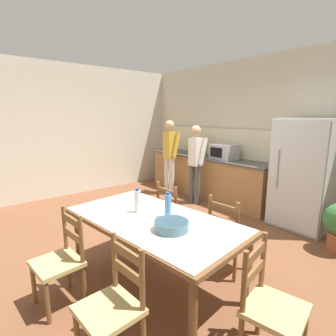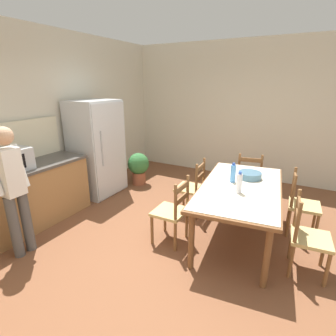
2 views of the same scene
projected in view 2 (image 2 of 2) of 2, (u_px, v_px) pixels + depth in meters
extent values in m
plane|color=brown|center=(178.00, 250.00, 3.36)|extent=(8.32, 8.32, 0.00)
cube|color=beige|center=(28.00, 122.00, 4.12)|extent=(6.52, 0.12, 2.90)
cube|color=beige|center=(246.00, 112.00, 5.63)|extent=(0.12, 5.20, 2.90)
cube|color=silver|center=(97.00, 148.00, 4.89)|extent=(0.85, 0.68, 1.75)
cube|color=silver|center=(111.00, 150.00, 4.73)|extent=(0.82, 0.02, 1.68)
cylinder|color=#A5AAB2|center=(102.00, 149.00, 4.48)|extent=(0.02, 0.02, 0.61)
cube|color=#B2B7BC|center=(9.00, 160.00, 3.49)|extent=(0.50, 0.38, 0.30)
cube|color=black|center=(14.00, 163.00, 3.36)|extent=(0.30, 0.01, 0.19)
cylinder|color=brown|center=(267.00, 258.00, 2.65)|extent=(0.07, 0.07, 0.71)
cylinder|color=brown|center=(271.00, 194.00, 4.17)|extent=(0.07, 0.07, 0.71)
cylinder|color=brown|center=(191.00, 241.00, 2.94)|extent=(0.07, 0.07, 0.71)
cylinder|color=brown|center=(221.00, 187.00, 4.45)|extent=(0.07, 0.07, 0.71)
cube|color=brown|center=(241.00, 188.00, 3.43)|extent=(2.02, 1.21, 0.04)
cube|color=beige|center=(241.00, 186.00, 3.43)|extent=(1.94, 1.16, 0.01)
cylinder|color=silver|center=(239.00, 183.00, 3.18)|extent=(0.07, 0.07, 0.24)
cylinder|color=#2D51B2|center=(240.00, 173.00, 3.13)|extent=(0.04, 0.04, 0.03)
cylinder|color=#4C8ED6|center=(233.00, 174.00, 3.52)|extent=(0.07, 0.07, 0.24)
cylinder|color=#2D51B2|center=(234.00, 164.00, 3.47)|extent=(0.04, 0.04, 0.03)
cylinder|color=slate|center=(250.00, 175.00, 3.68)|extent=(0.32, 0.32, 0.09)
cylinder|color=slate|center=(250.00, 173.00, 3.67)|extent=(0.31, 0.31, 0.02)
cylinder|color=brown|center=(165.00, 218.00, 3.74)|extent=(0.04, 0.04, 0.41)
cylinder|color=brown|center=(152.00, 230.00, 3.44)|extent=(0.04, 0.04, 0.41)
cylinder|color=brown|center=(187.00, 224.00, 3.59)|extent=(0.04, 0.04, 0.41)
cylinder|color=brown|center=(175.00, 237.00, 3.29)|extent=(0.04, 0.04, 0.41)
cube|color=tan|center=(170.00, 212.00, 3.45)|extent=(0.43, 0.41, 0.04)
cylinder|color=brown|center=(188.00, 192.00, 3.44)|extent=(0.04, 0.04, 0.46)
cylinder|color=brown|center=(176.00, 202.00, 3.14)|extent=(0.04, 0.04, 0.46)
cube|color=brown|center=(182.00, 187.00, 3.25)|extent=(0.36, 0.03, 0.07)
cube|color=brown|center=(182.00, 198.00, 3.30)|extent=(0.36, 0.03, 0.07)
cylinder|color=brown|center=(327.00, 270.00, 2.70)|extent=(0.04, 0.04, 0.41)
cylinder|color=brown|center=(323.00, 251.00, 3.02)|extent=(0.04, 0.04, 0.41)
cylinder|color=brown|center=(291.00, 262.00, 2.83)|extent=(0.04, 0.04, 0.41)
cylinder|color=brown|center=(291.00, 244.00, 3.15)|extent=(0.04, 0.04, 0.41)
cube|color=tan|center=(311.00, 239.00, 2.85)|extent=(0.45, 0.43, 0.04)
cylinder|color=brown|center=(298.00, 223.00, 2.68)|extent=(0.04, 0.04, 0.46)
cylinder|color=brown|center=(297.00, 208.00, 3.00)|extent=(0.04, 0.04, 0.46)
cube|color=brown|center=(299.00, 204.00, 2.80)|extent=(0.36, 0.05, 0.07)
cube|color=brown|center=(297.00, 217.00, 2.85)|extent=(0.36, 0.05, 0.07)
cylinder|color=brown|center=(316.00, 229.00, 3.46)|extent=(0.04, 0.04, 0.41)
cylinder|color=brown|center=(315.00, 217.00, 3.77)|extent=(0.04, 0.04, 0.41)
cylinder|color=brown|center=(288.00, 223.00, 3.60)|extent=(0.04, 0.04, 0.41)
cylinder|color=brown|center=(289.00, 212.00, 3.91)|extent=(0.04, 0.04, 0.41)
cube|color=tan|center=(304.00, 206.00, 3.61)|extent=(0.44, 0.43, 0.04)
cylinder|color=brown|center=(293.00, 192.00, 3.45)|extent=(0.04, 0.04, 0.46)
cylinder|color=brown|center=(294.00, 183.00, 3.76)|extent=(0.04, 0.04, 0.46)
cube|color=brown|center=(295.00, 178.00, 3.56)|extent=(0.36, 0.05, 0.07)
cube|color=brown|center=(293.00, 188.00, 3.61)|extent=(0.36, 0.05, 0.07)
cylinder|color=brown|center=(258.00, 187.00, 4.84)|extent=(0.04, 0.04, 0.41)
cylinder|color=brown|center=(238.00, 185.00, 4.94)|extent=(0.04, 0.04, 0.41)
cylinder|color=brown|center=(258.00, 194.00, 4.53)|extent=(0.04, 0.04, 0.41)
cylinder|color=brown|center=(237.00, 192.00, 4.63)|extent=(0.04, 0.04, 0.41)
cube|color=tan|center=(249.00, 178.00, 4.66)|extent=(0.48, 0.49, 0.04)
cylinder|color=brown|center=(261.00, 168.00, 4.38)|extent=(0.04, 0.04, 0.46)
cylinder|color=brown|center=(239.00, 166.00, 4.48)|extent=(0.04, 0.04, 0.46)
cube|color=brown|center=(251.00, 160.00, 4.39)|extent=(0.10, 0.36, 0.07)
cube|color=brown|center=(250.00, 169.00, 4.44)|extent=(0.10, 0.36, 0.07)
cylinder|color=brown|center=(184.00, 195.00, 4.50)|extent=(0.04, 0.04, 0.41)
cylinder|color=brown|center=(175.00, 203.00, 4.19)|extent=(0.04, 0.04, 0.41)
cylinder|color=brown|center=(203.00, 199.00, 4.36)|extent=(0.04, 0.04, 0.41)
cylinder|color=brown|center=(195.00, 208.00, 4.05)|extent=(0.04, 0.04, 0.41)
cube|color=tan|center=(190.00, 188.00, 4.20)|extent=(0.44, 0.42, 0.04)
cylinder|color=brown|center=(204.00, 172.00, 4.21)|extent=(0.04, 0.04, 0.46)
cylinder|color=brown|center=(196.00, 179.00, 3.90)|extent=(0.04, 0.04, 0.46)
cube|color=brown|center=(201.00, 167.00, 4.02)|extent=(0.36, 0.05, 0.07)
cube|color=brown|center=(200.00, 177.00, 4.07)|extent=(0.36, 0.05, 0.07)
cylinder|color=#4C4C4C|center=(15.00, 227.00, 3.14)|extent=(0.12, 0.12, 0.79)
cylinder|color=#4C4C4C|center=(27.00, 222.00, 3.27)|extent=(0.12, 0.12, 0.79)
cube|color=white|center=(10.00, 172.00, 2.99)|extent=(0.22, 0.18, 0.56)
sphere|color=tan|center=(3.00, 136.00, 2.86)|extent=(0.21, 0.21, 0.21)
cylinder|color=white|center=(19.00, 166.00, 3.14)|extent=(0.09, 0.21, 0.53)
cylinder|color=brown|center=(139.00, 178.00, 5.52)|extent=(0.28, 0.28, 0.26)
sphere|color=#337038|center=(138.00, 164.00, 5.42)|extent=(0.44, 0.44, 0.44)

